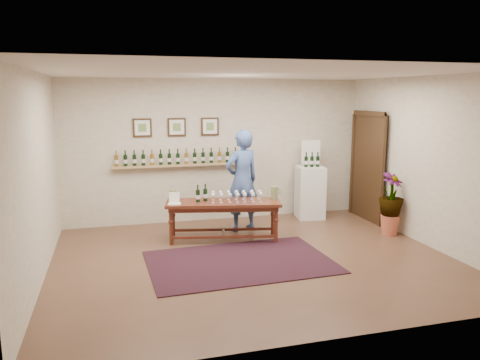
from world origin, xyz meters
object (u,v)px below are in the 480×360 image
object	(u,v)px
display_pedestal	(310,192)
person	(242,181)
tasting_table	(223,207)
potted_plant	(391,204)

from	to	relation	value
display_pedestal	person	size ratio (longest dim) A/B	0.57
tasting_table	display_pedestal	bearing A→B (deg)	38.25
potted_plant	person	world-z (taller)	person
potted_plant	person	size ratio (longest dim) A/B	0.52
display_pedestal	person	distance (m)	1.71
tasting_table	display_pedestal	xyz separation A→B (m)	(2.06, 1.02, -0.06)
tasting_table	person	bearing A→B (deg)	59.39
display_pedestal	tasting_table	bearing A→B (deg)	-153.75
tasting_table	potted_plant	world-z (taller)	potted_plant
tasting_table	potted_plant	size ratio (longest dim) A/B	2.09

